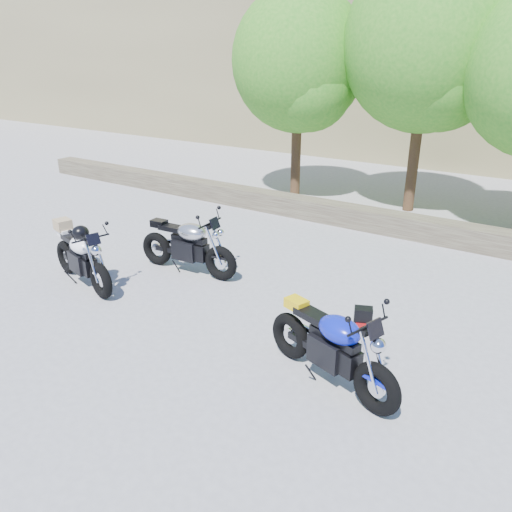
% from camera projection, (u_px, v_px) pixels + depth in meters
% --- Properties ---
extents(ground, '(90.00, 90.00, 0.00)m').
position_uv_depth(ground, '(212.00, 315.00, 8.13)').
color(ground, gray).
rests_on(ground, ground).
extents(stone_wall, '(22.00, 0.55, 0.50)m').
position_uv_depth(stone_wall, '(350.00, 216.00, 12.28)').
color(stone_wall, '#453A2E').
rests_on(stone_wall, ground).
extents(tree_decid_left, '(3.67, 3.67, 5.62)m').
position_uv_depth(tree_decid_left, '(301.00, 66.00, 13.49)').
color(tree_decid_left, '#382314').
rests_on(tree_decid_left, ground).
extents(tree_decid_mid, '(4.08, 4.08, 6.24)m').
position_uv_depth(tree_decid_mid, '(430.00, 50.00, 11.97)').
color(tree_decid_mid, '#382314').
rests_on(tree_decid_mid, ground).
extents(silver_bike, '(2.21, 0.70, 1.11)m').
position_uv_depth(silver_bike, '(188.00, 246.00, 9.54)').
color(silver_bike, black).
rests_on(silver_bike, ground).
extents(white_bike, '(2.09, 0.80, 1.17)m').
position_uv_depth(white_bike, '(81.00, 255.00, 9.01)').
color(white_bike, black).
rests_on(white_bike, ground).
extents(blue_bike, '(2.11, 0.92, 1.09)m').
position_uv_depth(blue_bike, '(332.00, 347.00, 6.28)').
color(blue_bike, black).
rests_on(blue_bike, ground).
extents(backpack, '(0.33, 0.31, 0.37)m').
position_uv_depth(backpack, '(363.00, 319.00, 7.64)').
color(backpack, black).
rests_on(backpack, ground).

